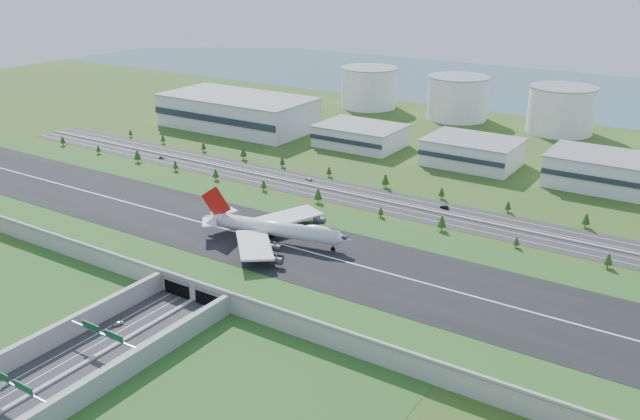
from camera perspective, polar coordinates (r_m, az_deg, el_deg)
The scene contains 23 objects.
ground at distance 314.11m, azimuth -4.38°, elevation -3.96°, with size 1200.00×1200.00×0.00m, color #1F4A17.
airfield_deck at distance 312.35m, azimuth -4.41°, elevation -3.28°, with size 520.00×100.00×9.20m.
underpass_road at distance 250.69m, azimuth -18.50°, elevation -11.08°, with size 38.80×120.40×8.00m.
sign_gantry_near at distance 251.15m, azimuth -17.82°, elevation -9.99°, with size 38.70×0.70×9.80m.
sign_gantry_far at distance 234.90m, azimuth -24.49°, elevation -13.29°, with size 38.70×0.70×9.80m.
north_expressway at distance 387.94m, azimuth 4.11°, elevation 0.99°, with size 560.00×36.00×0.12m, color #28282B.
tree_row at distance 378.36m, azimuth 6.20°, elevation 1.13°, with size 500.62×48.68×8.38m.
hangar_west at distance 549.10m, azimuth -6.95°, elevation 8.18°, with size 120.00×60.00×25.00m, color silver.
hangar_mid_a at distance 493.03m, azimuth 3.42°, elevation 6.25°, with size 58.00×42.00×15.00m, color silver.
hangar_mid_b at distance 458.40m, azimuth 12.71°, elevation 4.77°, with size 58.00×42.00×17.00m, color silver.
hangar_mid_c at distance 438.52m, azimuth 22.51°, elevation 3.08°, with size 58.00×42.00×19.00m, color silver.
fuel_tank_a at distance 621.76m, azimuth 4.15°, elevation 10.23°, with size 50.00×50.00×35.00m, color white.
fuel_tank_b at distance 586.24m, azimuth 11.52°, elevation 9.22°, with size 50.00×50.00×35.00m, color white.
fuel_tank_c at distance 561.44m, azimuth 19.63°, elevation 7.93°, with size 50.00×50.00×35.00m, color white.
bay_water at distance 738.53m, azimuth 19.03°, elevation 9.48°, with size 1200.00×260.00×0.06m, color #3B5D70.
boeing_747 at distance 307.57m, azimuth -3.78°, elevation -1.55°, with size 73.68×68.99×23.01m.
car_0 at distance 269.43m, azimuth -16.68°, elevation -9.13°, with size 1.70×4.22×1.44m, color silver.
car_1 at distance 247.98m, azimuth -25.21°, elevation -13.18°, with size 1.63×4.67×1.54m, color white.
car_2 at distance 252.33m, azimuth -13.88°, elevation -10.99°, with size 2.70×5.86×1.63m, color #0C173D.
car_3 at distance 229.48m, azimuth -23.31°, elevation -15.82°, with size 2.04×5.03×1.46m, color #B0101D.
car_4 at distance 474.80m, azimuth -13.20°, elevation 4.32°, with size 1.76×4.38×1.49m, color #4F5053.
car_5 at distance 377.27m, azimuth 10.44°, elevation 0.25°, with size 1.78×5.12×1.69m, color black.
car_7 at distance 418.48m, azimuth -0.97°, elevation 2.67°, with size 2.40×5.91×1.71m, color silver.
Camera 1 is at (174.89, -225.38, 131.46)m, focal length 38.00 mm.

